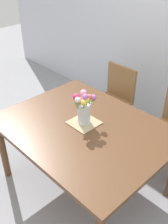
{
  "coord_description": "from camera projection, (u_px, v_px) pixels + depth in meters",
  "views": [
    {
      "loc": [
        1.38,
        -1.33,
        2.15
      ],
      "look_at": [
        -0.04,
        0.03,
        0.87
      ],
      "focal_mm": 42.11,
      "sensor_mm": 36.0,
      "label": 1
    }
  ],
  "objects": [
    {
      "name": "ground_plane",
      "position": [
        84.0,
        184.0,
        2.78
      ],
      "size": [
        12.0,
        12.0,
        0.0
      ],
      "primitive_type": "plane",
      "color": "#939399"
    },
    {
      "name": "placemat",
      "position": [
        84.0,
        123.0,
        2.41
      ],
      "size": [
        0.25,
        0.25,
        0.01
      ],
      "primitive_type": "cube",
      "color": "tan",
      "rests_on": "dining_table"
    },
    {
      "name": "flower_vase",
      "position": [
        84.0,
        107.0,
        2.31
      ],
      "size": [
        0.18,
        0.24,
        0.32
      ],
      "color": "silver",
      "rests_on": "placemat"
    },
    {
      "name": "chair_left",
      "position": [
        115.0,
        97.0,
        3.29
      ],
      "size": [
        0.42,
        0.42,
        0.9
      ],
      "rotation": [
        0.0,
        0.0,
        3.14
      ],
      "color": "olive",
      "rests_on": "ground_plane"
    },
    {
      "name": "dining_table",
      "position": [
        85.0,
        133.0,
        2.41
      ],
      "size": [
        1.52,
        1.18,
        0.75
      ],
      "color": "brown",
      "rests_on": "ground_plane"
    }
  ]
}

